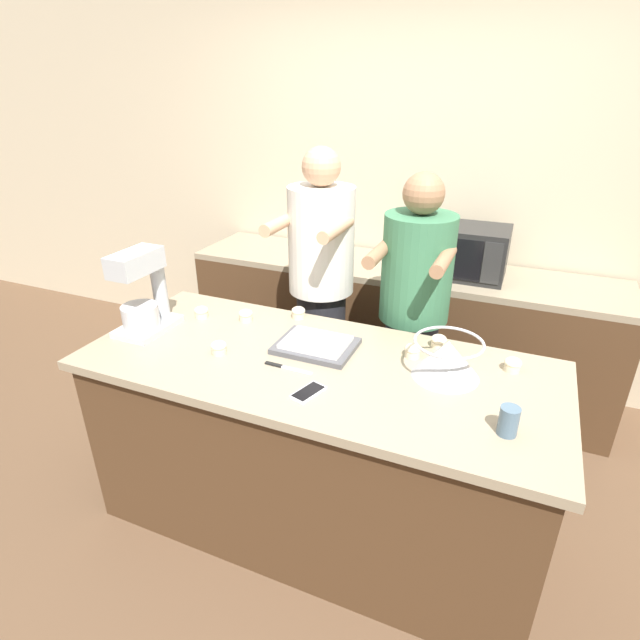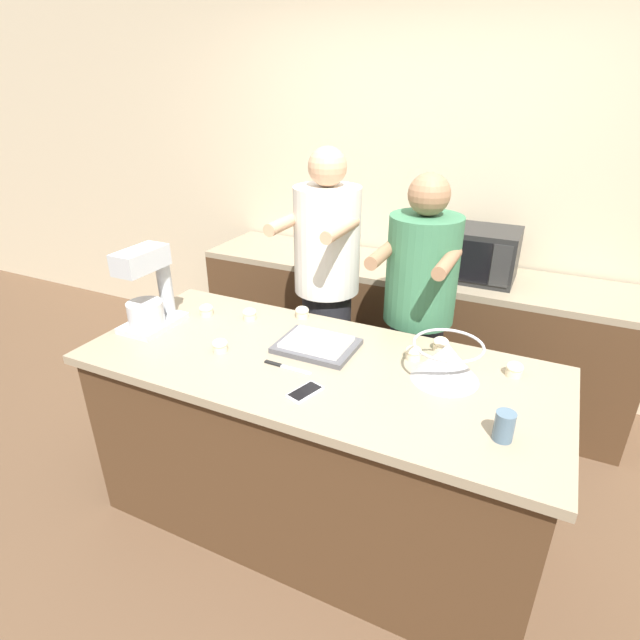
{
  "view_description": "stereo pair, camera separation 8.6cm",
  "coord_description": "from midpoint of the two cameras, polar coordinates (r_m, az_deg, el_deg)",
  "views": [
    {
      "loc": [
        0.74,
        -1.7,
        1.98
      ],
      "look_at": [
        0.0,
        0.04,
        1.08
      ],
      "focal_mm": 28.0,
      "sensor_mm": 36.0,
      "label": 1
    },
    {
      "loc": [
        0.82,
        -1.66,
        1.98
      ],
      "look_at": [
        0.0,
        0.04,
        1.08
      ],
      "focal_mm": 28.0,
      "sensor_mm": 36.0,
      "label": 2
    }
  ],
  "objects": [
    {
      "name": "cupcake_5",
      "position": [
        2.3,
        12.38,
        -2.38
      ],
      "size": [
        0.07,
        0.07,
        0.06
      ],
      "color": "beige",
      "rests_on": "island_counter"
    },
    {
      "name": "back_wall",
      "position": [
        3.53,
        10.3,
        14.88
      ],
      "size": [
        10.0,
        0.06,
        2.7
      ],
      "color": "beige",
      "rests_on": "ground_plane"
    },
    {
      "name": "cell_phone",
      "position": [
        1.94,
        -2.63,
        -8.28
      ],
      "size": [
        0.11,
        0.16,
        0.01
      ],
      "color": "silver",
      "rests_on": "island_counter"
    },
    {
      "name": "knife",
      "position": [
        2.11,
        -5.17,
        -5.43
      ],
      "size": [
        0.22,
        0.02,
        0.01
      ],
      "color": "#BCBCC1",
      "rests_on": "island_counter"
    },
    {
      "name": "back_counter",
      "position": [
        3.49,
        7.79,
        -0.79
      ],
      "size": [
        2.8,
        0.6,
        0.89
      ],
      "color": "#4C331E",
      "rests_on": "ground_plane"
    },
    {
      "name": "cupcake_0",
      "position": [
        2.61,
        -14.31,
        0.88
      ],
      "size": [
        0.07,
        0.07,
        0.06
      ],
      "color": "beige",
      "rests_on": "island_counter"
    },
    {
      "name": "ground_plane",
      "position": [
        2.71,
        -1.36,
        -21.4
      ],
      "size": [
        16.0,
        16.0,
        0.0
      ],
      "primitive_type": "plane",
      "color": "brown"
    },
    {
      "name": "mixing_bowl",
      "position": [
        2.06,
        13.17,
        -4.21
      ],
      "size": [
        0.28,
        0.28,
        0.16
      ],
      "color": "#BCBCC1",
      "rests_on": "island_counter"
    },
    {
      "name": "cupcake_4",
      "position": [
        2.25,
        -12.57,
        -3.1
      ],
      "size": [
        0.07,
        0.07,
        0.06
      ],
      "color": "beige",
      "rests_on": "island_counter"
    },
    {
      "name": "person_right",
      "position": [
        2.66,
        9.59,
        -0.25
      ],
      "size": [
        0.37,
        0.52,
        1.61
      ],
      "color": "#33384C",
      "rests_on": "ground_plane"
    },
    {
      "name": "island_counter",
      "position": [
        2.4,
        -1.47,
        -14.04
      ],
      "size": [
        2.05,
        0.87,
        0.9
      ],
      "color": "#4C331E",
      "rests_on": "ground_plane"
    },
    {
      "name": "cupcake_6",
      "position": [
        2.53,
        -9.45,
        0.52
      ],
      "size": [
        0.07,
        0.07,
        0.06
      ],
      "color": "beige",
      "rests_on": "island_counter"
    },
    {
      "name": "baking_tray",
      "position": [
        2.24,
        -1.57,
        -2.86
      ],
      "size": [
        0.35,
        0.27,
        0.04
      ],
      "color": "#4C4C51",
      "rests_on": "island_counter"
    },
    {
      "name": "cupcake_1",
      "position": [
        2.2,
        20.13,
        -4.81
      ],
      "size": [
        0.07,
        0.07,
        0.06
      ],
      "color": "beige",
      "rests_on": "island_counter"
    },
    {
      "name": "drinking_glass",
      "position": [
        1.81,
        19.47,
        -10.84
      ],
      "size": [
        0.07,
        0.07,
        0.11
      ],
      "color": "slate",
      "rests_on": "island_counter"
    },
    {
      "name": "stand_mixer",
      "position": [
        2.5,
        -20.5,
        2.54
      ],
      "size": [
        0.2,
        0.3,
        0.4
      ],
      "color": "#B2B7BC",
      "rests_on": "island_counter"
    },
    {
      "name": "microwave_oven",
      "position": [
        3.2,
        15.33,
        7.61
      ],
      "size": [
        0.52,
        0.36,
        0.31
      ],
      "color": "black",
      "rests_on": "back_counter"
    },
    {
      "name": "cupcake_3",
      "position": [
        2.2,
        9.45,
        -3.47
      ],
      "size": [
        0.07,
        0.07,
        0.06
      ],
      "color": "beige",
      "rests_on": "island_counter"
    },
    {
      "name": "person_left",
      "position": [
        2.79,
        -0.77,
        2.53
      ],
      "size": [
        0.36,
        0.52,
        1.7
      ],
      "color": "#232328",
      "rests_on": "ground_plane"
    },
    {
      "name": "cupcake_2",
      "position": [
        2.53,
        -3.46,
        0.85
      ],
      "size": [
        0.07,
        0.07,
        0.06
      ],
      "color": "beige",
      "rests_on": "island_counter"
    }
  ]
}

